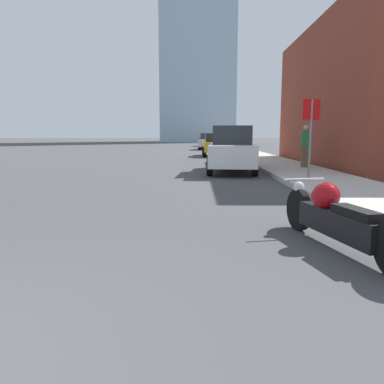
# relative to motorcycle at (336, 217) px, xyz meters

# --- Properties ---
(sidewalk) EXTENTS (2.50, 240.00, 0.15)m
(sidewalk) POSITION_rel_motorcycle_xyz_m (2.05, 36.82, -0.32)
(sidewalk) COLOR #B2ADA3
(sidewalk) RESTS_ON ground_plane
(motorcycle) EXTENTS (0.84, 2.58, 0.81)m
(motorcycle) POSITION_rel_motorcycle_xyz_m (0.00, 0.00, 0.00)
(motorcycle) COLOR black
(motorcycle) RESTS_ON ground_plane
(parked_car_white) EXTENTS (2.01, 4.60, 1.76)m
(parked_car_white) POSITION_rel_motorcycle_xyz_m (-0.40, 9.86, 0.47)
(parked_car_white) COLOR silver
(parked_car_white) RESTS_ON ground_plane
(parked_car_yellow) EXTENTS (2.03, 4.13, 1.53)m
(parked_car_yellow) POSITION_rel_motorcycle_xyz_m (-0.33, 21.10, 0.39)
(parked_car_yellow) COLOR gold
(parked_car_yellow) RESTS_ON ground_plane
(parked_car_silver) EXTENTS (2.19, 4.56, 1.62)m
(parked_car_silver) POSITION_rel_motorcycle_xyz_m (-0.52, 33.14, 0.42)
(parked_car_silver) COLOR #BCBCC1
(parked_car_silver) RESTS_ON ground_plane
(parked_car_black) EXTENTS (2.00, 4.55, 1.61)m
(parked_car_black) POSITION_rel_motorcycle_xyz_m (-0.46, 44.71, 0.42)
(parked_car_black) COLOR black
(parked_car_black) RESTS_ON ground_plane
(stop_sign) EXTENTS (0.57, 0.26, 2.31)m
(stop_sign) POSITION_rel_motorcycle_xyz_m (1.63, 6.63, 1.32)
(stop_sign) COLOR slate
(stop_sign) RESTS_ON sidewalk
(pedestrian) EXTENTS (0.36, 0.23, 1.67)m
(pedestrian) POSITION_rel_motorcycle_xyz_m (2.60, 10.47, 0.61)
(pedestrian) COLOR brown
(pedestrian) RESTS_ON sidewalk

